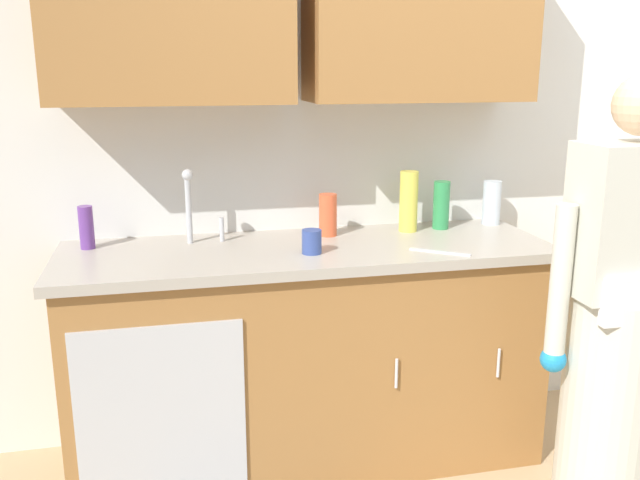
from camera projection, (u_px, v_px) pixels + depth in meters
kitchen_wall_with_uppers at (385, 105)px, 2.96m from camera, size 4.80×0.44×2.70m
counter_cabinet at (307, 359)px, 2.85m from camera, size 1.90×0.62×0.90m
countertop at (307, 250)px, 2.73m from camera, size 1.96×0.66×0.04m
sink at (202, 255)px, 2.65m from camera, size 0.50×0.36×0.35m
person_at_sink at (616, 345)px, 2.38m from camera, size 0.55×0.34×1.62m
bottle_dish_liquid at (86, 227)px, 2.67m from camera, size 0.06×0.06×0.17m
bottle_water_tall at (492, 203)px, 3.08m from camera, size 0.08×0.08×0.20m
bottle_cleaner_spray at (328, 215)px, 2.87m from camera, size 0.08×0.08×0.18m
bottle_water_short at (409, 201)px, 2.94m from camera, size 0.08×0.08×0.26m
bottle_soap at (441, 205)px, 2.99m from camera, size 0.07×0.07×0.21m
cup_by_sink at (312, 242)px, 2.60m from camera, size 0.08×0.08×0.09m
knife_on_counter at (440, 252)px, 2.62m from camera, size 0.21×0.16×0.01m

